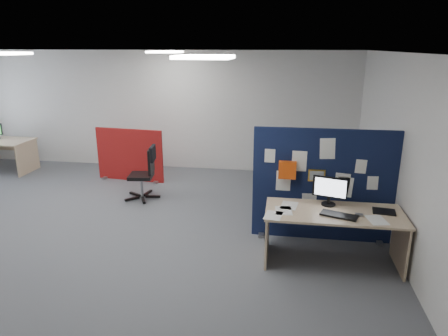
# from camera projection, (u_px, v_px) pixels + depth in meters

# --- Properties ---
(floor) EXTENTS (9.00, 9.00, 0.00)m
(floor) POSITION_uv_depth(u_px,v_px,m) (96.00, 229.00, 6.33)
(floor) COLOR #56585E
(floor) RESTS_ON ground
(ceiling) EXTENTS (9.00, 7.00, 0.02)m
(ceiling) POSITION_uv_depth(u_px,v_px,m) (77.00, 52.00, 5.54)
(ceiling) COLOR white
(ceiling) RESTS_ON wall_back
(wall_back) EXTENTS (9.00, 0.02, 2.70)m
(wall_back) POSITION_uv_depth(u_px,v_px,m) (159.00, 110.00, 9.24)
(wall_back) COLOR silver
(wall_back) RESTS_ON floor
(wall_right) EXTENTS (0.02, 7.00, 2.70)m
(wall_right) POSITION_uv_depth(u_px,v_px,m) (406.00, 159.00, 5.28)
(wall_right) COLOR silver
(wall_right) RESTS_ON floor
(ceiling_lights) EXTENTS (4.10, 4.10, 0.04)m
(ceiling_lights) POSITION_uv_depth(u_px,v_px,m) (120.00, 54.00, 6.13)
(ceiling_lights) COLOR white
(ceiling_lights) RESTS_ON ceiling
(navy_divider) EXTENTS (2.04, 0.30, 1.68)m
(navy_divider) POSITION_uv_depth(u_px,v_px,m) (322.00, 185.00, 5.80)
(navy_divider) COLOR black
(navy_divider) RESTS_ON floor
(main_desk) EXTENTS (1.77, 0.79, 0.73)m
(main_desk) POSITION_uv_depth(u_px,v_px,m) (333.00, 222.00, 5.25)
(main_desk) COLOR tan
(main_desk) RESTS_ON floor
(monitor_main) EXTENTS (0.44, 0.19, 0.40)m
(monitor_main) POSITION_uv_depth(u_px,v_px,m) (330.00, 190.00, 5.32)
(monitor_main) COLOR black
(monitor_main) RESTS_ON main_desk
(keyboard) EXTENTS (0.48, 0.32, 0.02)m
(keyboard) POSITION_uv_depth(u_px,v_px,m) (339.00, 215.00, 5.02)
(keyboard) COLOR black
(keyboard) RESTS_ON main_desk
(mouse) EXTENTS (0.11, 0.08, 0.03)m
(mouse) POSITION_uv_depth(u_px,v_px,m) (359.00, 215.00, 5.03)
(mouse) COLOR gray
(mouse) RESTS_ON main_desk
(paper_tray) EXTENTS (0.31, 0.26, 0.01)m
(paper_tray) POSITION_uv_depth(u_px,v_px,m) (384.00, 211.00, 5.15)
(paper_tray) COLOR black
(paper_tray) RESTS_ON main_desk
(red_divider) EXTENTS (1.50, 0.30, 1.13)m
(red_divider) POSITION_uv_depth(u_px,v_px,m) (130.00, 156.00, 8.48)
(red_divider) COLOR maroon
(red_divider) RESTS_ON floor
(office_chair) EXTENTS (0.66, 0.67, 1.01)m
(office_chair) POSITION_uv_depth(u_px,v_px,m) (146.00, 170.00, 7.44)
(office_chair) COLOR black
(office_chair) RESTS_ON floor
(desk_papers) EXTENTS (1.53, 0.69, 0.00)m
(desk_papers) POSITION_uv_depth(u_px,v_px,m) (305.00, 213.00, 5.13)
(desk_papers) COLOR white
(desk_papers) RESTS_ON main_desk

